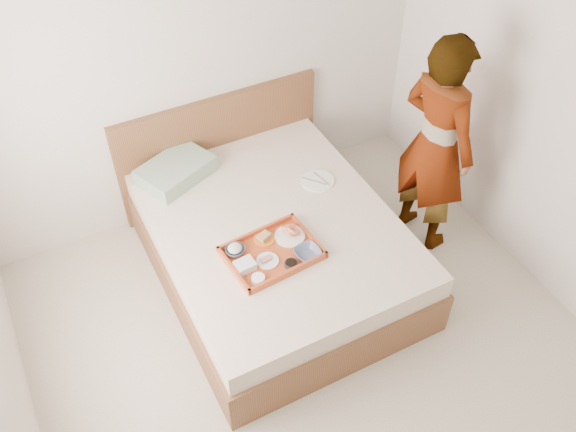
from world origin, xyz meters
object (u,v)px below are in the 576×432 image
(bed, at_px, (275,248))
(person, at_px, (436,146))
(dinner_plate, at_px, (318,181))
(tray, at_px, (272,252))

(bed, xyz_separation_m, person, (1.19, -0.14, 0.59))
(dinner_plate, bearing_deg, bed, -154.14)
(bed, height_order, tray, tray)
(person, bearing_deg, tray, 85.08)
(tray, relative_size, dinner_plate, 2.41)
(dinner_plate, distance_m, person, 0.87)
(dinner_plate, bearing_deg, person, -26.89)
(dinner_plate, relative_size, person, 0.14)
(tray, xyz_separation_m, person, (1.34, 0.12, 0.30))
(bed, xyz_separation_m, tray, (-0.15, -0.27, 0.29))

